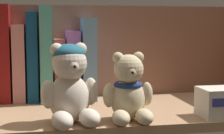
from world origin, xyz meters
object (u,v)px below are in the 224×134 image
book_10 (88,58)px  small_product_box (222,102)px  book_5 (19,63)px  teddy_bear_larger (70,86)px  teddy_bear_smaller (129,92)px  book_4 (5,53)px  book_8 (59,69)px  book_6 (33,57)px  book_9 (73,65)px  book_7 (46,54)px

book_10 → small_product_box: 36.58cm
book_5 → teddy_bear_larger: book_5 is taller
book_5 → teddy_bear_smaller: (22.53, -25.04, -3.76)cm
teddy_bear_larger → book_4: bearing=120.0°
book_4 → teddy_bear_smaller: (25.95, -25.04, -6.18)cm
book_10 → teddy_bear_smaller: bearing=-78.4°
teddy_bear_smaller → teddy_bear_larger: bearing=178.6°
book_8 → book_10: size_ratio=0.75×
book_5 → teddy_bear_smaller: size_ratio=1.40×
small_product_box → book_8: bearing=142.0°
book_8 → small_product_box: book_8 is taller
teddy_bear_larger → small_product_box: teddy_bear_larger is taller
book_4 → small_product_box: (46.00, -25.46, -9.03)cm
book_6 → book_4: bearing=180.0°
book_9 → teddy_bear_smaller: (9.05, -25.04, -2.95)cm
book_10 → teddy_bear_larger: size_ratio=1.34×
book_9 → small_product_box: (29.10, -25.46, -5.80)cm
book_5 → small_product_box: book_5 is taller
book_4 → book_8: book_4 is taller
book_4 → book_6: book_4 is taller
book_9 → teddy_bear_larger: book_9 is taller
small_product_box → book_4: bearing=151.0°
book_7 → teddy_bear_smaller: book_7 is taller
book_9 → small_product_box: size_ratio=1.88×
book_4 → small_product_box: book_4 is taller
book_4 → teddy_bear_larger: 28.96cm
book_7 → book_8: 5.25cm
book_6 → book_7: book_7 is taller
book_5 → book_9: size_ratio=1.09×
book_5 → teddy_bear_smaller: bearing=-48.0°
book_6 → book_10: 14.10cm
book_4 → book_5: book_4 is taller
small_product_box → book_9: bearing=138.8°
book_6 → teddy_bear_larger: size_ratio=1.42×
book_7 → book_8: bearing=0.0°
book_4 → book_9: 17.20cm
book_10 → book_7: bearing=180.0°
book_5 → book_6: size_ratio=0.86×
book_5 → teddy_bear_larger: bearing=-66.3°
book_7 → book_5: bearing=180.0°
book_8 → book_9: size_ratio=0.89×
book_9 → teddy_bear_smaller: 26.79cm
book_7 → book_9: (6.84, 0.00, -3.07)cm
book_5 → book_6: 3.66cm
book_7 → small_product_box: 44.93cm
book_5 → teddy_bear_larger: 27.13cm
book_8 → teddy_bear_larger: 24.78cm
book_7 → teddy_bear_smaller: size_ratio=1.72×
book_4 → book_7: bearing=0.0°
book_7 → book_4: bearing=180.0°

